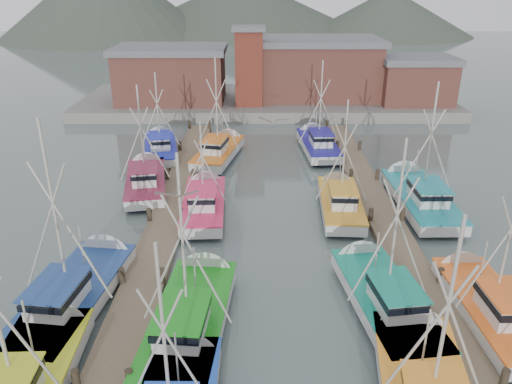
{
  "coord_description": "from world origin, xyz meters",
  "views": [
    {
      "loc": [
        -1.31,
        -23.3,
        14.54
      ],
      "look_at": [
        -1.26,
        4.4,
        2.6
      ],
      "focal_mm": 35.0,
      "sensor_mm": 36.0,
      "label": 1
    }
  ],
  "objects_px": {
    "lookout_tower": "(249,66)",
    "boat_12": "(220,151)",
    "boat_4": "(192,316)",
    "boat_8": "(204,202)"
  },
  "relations": [
    {
      "from": "boat_8",
      "to": "boat_12",
      "type": "distance_m",
      "value": 10.8
    },
    {
      "from": "lookout_tower",
      "to": "boat_4",
      "type": "xyz_separation_m",
      "value": [
        -2.14,
        -38.11,
        -4.87
      ]
    },
    {
      "from": "boat_8",
      "to": "boat_12",
      "type": "height_order",
      "value": "boat_12"
    },
    {
      "from": "lookout_tower",
      "to": "boat_12",
      "type": "distance_m",
      "value": 16.0
    },
    {
      "from": "lookout_tower",
      "to": "boat_4",
      "type": "bearing_deg",
      "value": -93.21
    },
    {
      "from": "boat_4",
      "to": "boat_12",
      "type": "xyz_separation_m",
      "value": [
        -0.22,
        23.05,
        0.0
      ]
    },
    {
      "from": "boat_4",
      "to": "boat_12",
      "type": "bearing_deg",
      "value": 95.58
    },
    {
      "from": "lookout_tower",
      "to": "boat_8",
      "type": "distance_m",
      "value": 26.45
    },
    {
      "from": "lookout_tower",
      "to": "boat_4",
      "type": "relative_size",
      "value": 0.86
    },
    {
      "from": "lookout_tower",
      "to": "boat_8",
      "type": "bearing_deg",
      "value": -96.02
    }
  ]
}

